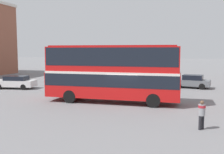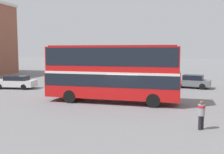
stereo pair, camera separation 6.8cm
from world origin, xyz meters
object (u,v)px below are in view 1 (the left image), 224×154
(pedestrian_foreground, at_px, (202,112))
(parked_car_kerb_near, at_px, (15,82))
(double_decker_bus, at_px, (112,70))
(parked_car_kerb_far, at_px, (192,81))

(pedestrian_foreground, height_order, parked_car_kerb_near, pedestrian_foreground)
(parked_car_kerb_near, bearing_deg, double_decker_bus, 151.72)
(parked_car_kerb_far, bearing_deg, parked_car_kerb_near, 26.43)
(double_decker_bus, xyz_separation_m, pedestrian_foreground, (6.74, -5.90, -1.72))
(parked_car_kerb_far, bearing_deg, double_decker_bus, 67.31)
(pedestrian_foreground, xyz_separation_m, parked_car_kerb_near, (-19.38, 10.52, -0.25))
(pedestrian_foreground, relative_size, parked_car_kerb_far, 0.37)
(parked_car_kerb_near, bearing_deg, parked_car_kerb_far, -171.17)
(pedestrian_foreground, relative_size, parked_car_kerb_near, 0.34)
(double_decker_bus, xyz_separation_m, parked_car_kerb_near, (-12.65, 4.62, -1.98))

